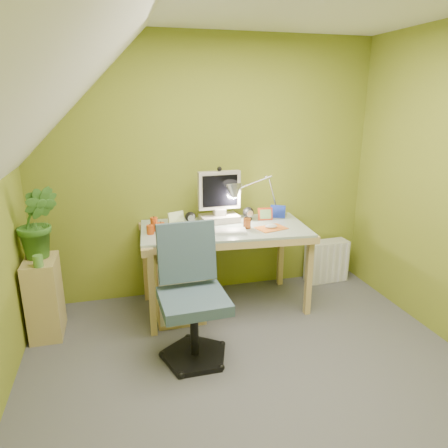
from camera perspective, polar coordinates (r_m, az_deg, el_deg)
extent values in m
cube|color=#515157|center=(2.93, 5.40, -22.08)|extent=(3.20, 3.20, 0.01)
cube|color=olive|center=(3.86, -2.29, 7.50)|extent=(3.20, 0.01, 2.40)
cube|color=white|center=(2.13, -20.40, 16.38)|extent=(1.10, 3.20, 1.10)
cube|color=silver|center=(3.43, -0.64, -1.03)|extent=(0.46, 0.22, 0.02)
cube|color=orange|center=(3.56, 6.55, -0.56)|extent=(0.28, 0.23, 0.01)
ellipsoid|color=silver|center=(3.56, 6.56, -0.32)|extent=(0.11, 0.08, 0.04)
cylinder|color=#9B4616|center=(3.54, 3.20, 0.08)|extent=(0.07, 0.07, 0.09)
cube|color=#BD3614|center=(3.80, 5.73, 1.40)|extent=(0.13, 0.04, 0.11)
cube|color=navy|center=(3.88, 7.47, 1.73)|extent=(0.13, 0.09, 0.12)
cube|color=#A7BB81|center=(3.62, -6.66, 0.70)|extent=(0.15, 0.07, 0.13)
cube|color=tan|center=(3.61, -23.60, -9.29)|extent=(0.24, 0.37, 0.65)
imported|color=#346923|center=(3.45, -24.38, 0.23)|extent=(0.32, 0.26, 0.57)
cylinder|color=#558E3B|center=(3.33, -24.35, -4.70)|extent=(0.08, 0.08, 0.09)
cube|color=silver|center=(4.43, 13.99, -4.99)|extent=(0.44, 0.19, 0.43)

